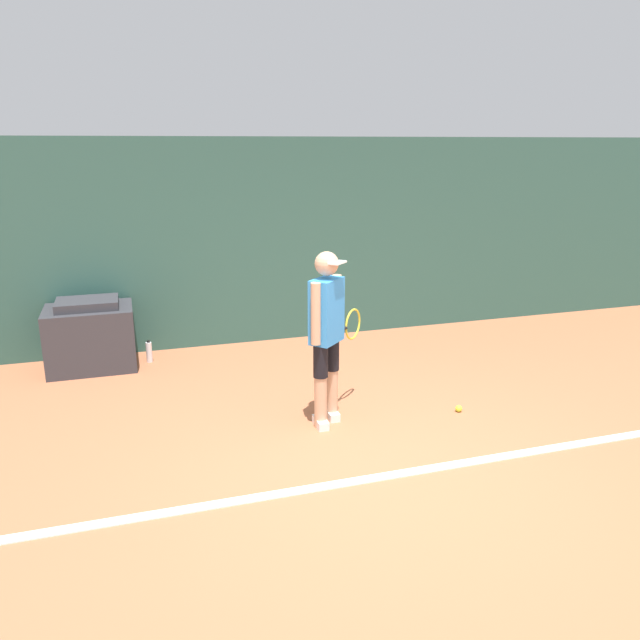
% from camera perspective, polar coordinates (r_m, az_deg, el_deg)
% --- Properties ---
extents(ground_plane, '(24.00, 24.00, 0.00)m').
position_cam_1_polar(ground_plane, '(5.30, 5.29, -13.59)').
color(ground_plane, '#B76642').
extents(back_wall, '(24.00, 0.10, 2.68)m').
position_cam_1_polar(back_wall, '(8.33, -4.58, 7.13)').
color(back_wall, '#2D564C').
rests_on(back_wall, ground_plane).
extents(court_baseline, '(21.60, 0.10, 0.01)m').
position_cam_1_polar(court_baseline, '(5.22, 5.76, -14.07)').
color(court_baseline, white).
rests_on(court_baseline, ground_plane).
extents(tennis_player, '(0.72, 0.68, 1.67)m').
position_cam_1_polar(tennis_player, '(5.79, 0.66, -0.93)').
color(tennis_player, tan).
rests_on(tennis_player, ground_plane).
extents(tennis_ball, '(0.07, 0.07, 0.07)m').
position_cam_1_polar(tennis_ball, '(6.47, 12.57, -7.91)').
color(tennis_ball, '#D1E533').
rests_on(tennis_ball, ground_plane).
extents(covered_chair, '(1.00, 0.74, 0.84)m').
position_cam_1_polar(covered_chair, '(7.89, -20.24, -1.36)').
color(covered_chair, '#333338').
rests_on(covered_chair, ground_plane).
extents(water_bottle, '(0.07, 0.07, 0.28)m').
position_cam_1_polar(water_bottle, '(7.95, -15.35, -2.83)').
color(water_bottle, white).
rests_on(water_bottle, ground_plane).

